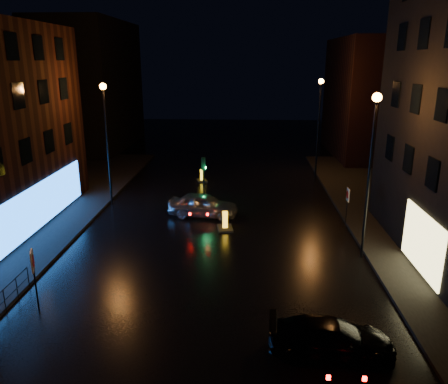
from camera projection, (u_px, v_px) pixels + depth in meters
The scene contains 13 objects.
ground at pixel (201, 317), 17.43m from camera, with size 120.00×120.00×0.00m, color black.
building_far_left at pixel (91, 86), 49.60m from camera, with size 8.00×16.00×14.00m, color black.
building_far_right at pixel (374, 98), 45.56m from camera, with size 8.00×14.00×12.00m, color black.
street_lamp_lfar at pixel (106, 126), 29.56m from camera, with size 0.44×0.44×8.37m.
street_lamp_rnear at pixel (372, 152), 21.18m from camera, with size 0.44×0.44×8.37m.
street_lamp_rfar at pixel (319, 113), 36.47m from camera, with size 0.44×0.44×8.37m.
traffic_signal at pixel (204, 198), 30.72m from camera, with size 1.40×2.40×3.45m.
silver_hatchback at pixel (203, 205), 28.45m from camera, with size 1.81×4.50×1.53m, color #B7B9BF.
dark_sedan at pixel (331, 338), 15.07m from camera, with size 1.76×4.33×1.26m, color black.
bollard_near at pixel (225, 225), 26.38m from camera, with size 1.06×1.41×1.13m.
bollard_far at pixel (202, 179), 36.85m from camera, with size 1.09×1.35×1.02m.
road_sign_left at pixel (33, 266), 17.42m from camera, with size 0.28×0.61×2.60m.
road_sign_right at pixel (348, 198), 26.39m from camera, with size 0.08×0.59×2.43m.
Camera 1 is at (1.66, -15.16, 9.84)m, focal length 35.00 mm.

